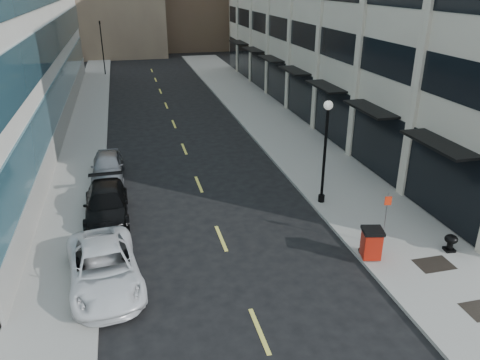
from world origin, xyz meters
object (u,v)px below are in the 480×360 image
sign_post (386,212)px  urn_planter (451,241)px  car_white_van (104,268)px  car_silver_sedan (108,166)px  trash_bin (371,242)px  car_black_pickup (106,204)px  lamppost (325,143)px  traffic_signal (100,24)px

sign_post → urn_planter: 2.86m
sign_post → urn_planter: size_ratio=3.25×
car_white_van → car_silver_sedan: car_white_van is taller
car_white_van → sign_post: 11.24m
trash_bin → car_silver_sedan: bearing=145.6°
car_black_pickup → urn_planter: car_black_pickup is taller
car_silver_sedan → car_white_van: bearing=-89.0°
car_black_pickup → urn_planter: bearing=-26.5°
lamppost → sign_post: (0.86, -4.45, -1.55)m
car_white_van → car_silver_sedan: 10.39m
traffic_signal → sign_post: size_ratio=2.95×
traffic_signal → car_white_van: traffic_signal is taller
trash_bin → urn_planter: size_ratio=1.75×
car_white_van → car_silver_sedan: bearing=83.6°
traffic_signal → trash_bin: size_ratio=5.46×
urn_planter → car_silver_sedan: bearing=139.6°
car_black_pickup → sign_post: size_ratio=2.06×
car_white_van → lamppost: bearing=16.6°
urn_planter → lamppost: bearing=120.3°
car_white_van → urn_planter: size_ratio=7.32×
traffic_signal → car_silver_sedan: size_ratio=1.63×
traffic_signal → car_silver_sedan: traffic_signal is taller
trash_bin → car_white_van: bearing=-171.5°
traffic_signal → car_black_pickup: size_ratio=1.43×
car_black_pickup → car_white_van: bearing=-90.5°
car_black_pickup → car_silver_sedan: bearing=89.5°
trash_bin → sign_post: bearing=51.6°
car_silver_sedan → car_black_pickup: bearing=-89.0°
traffic_signal → urn_planter: traffic_signal is taller
car_silver_sedan → sign_post: 15.35m
lamppost → traffic_signal: bearing=106.2°
lamppost → sign_post: 4.79m
car_black_pickup → car_silver_sedan: car_silver_sedan is taller
car_white_van → sign_post: (11.20, -0.07, 0.94)m
car_white_van → trash_bin: car_white_van is taller
car_white_van → sign_post: sign_post is taller
car_silver_sedan → lamppost: lamppost is taller
car_silver_sedan → lamppost: (10.34, -6.00, 2.50)m
trash_bin → urn_planter: bearing=7.8°
traffic_signal → car_black_pickup: (0.70, -36.83, -5.01)m
car_white_van → car_black_pickup: bearing=83.6°
car_white_van → sign_post: bearing=-6.7°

